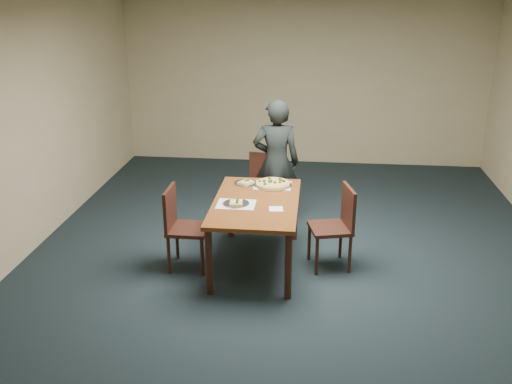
# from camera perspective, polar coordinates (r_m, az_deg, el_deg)

# --- Properties ---
(ground) EXTENTS (8.00, 8.00, 0.00)m
(ground) POSITION_cam_1_polar(r_m,az_deg,el_deg) (6.25, 3.41, -7.83)
(ground) COLOR black
(ground) RESTS_ON ground
(room_shell) EXTENTS (8.00, 8.00, 8.00)m
(room_shell) POSITION_cam_1_polar(r_m,az_deg,el_deg) (5.64, 3.78, 7.94)
(room_shell) COLOR tan
(room_shell) RESTS_ON ground
(dining_table) EXTENTS (0.90, 1.50, 0.75)m
(dining_table) POSITION_cam_1_polar(r_m,az_deg,el_deg) (6.10, 0.00, -1.69)
(dining_table) COLOR #5B2E12
(dining_table) RESTS_ON ground
(chair_far) EXTENTS (0.50, 0.50, 0.91)m
(chair_far) POSITION_cam_1_polar(r_m,az_deg,el_deg) (7.21, 0.64, 0.65)
(chair_far) COLOR black
(chair_far) RESTS_ON ground
(chair_left) EXTENTS (0.42, 0.42, 0.91)m
(chair_left) POSITION_cam_1_polar(r_m,az_deg,el_deg) (6.15, -7.51, -3.11)
(chair_left) COLOR black
(chair_left) RESTS_ON ground
(chair_right) EXTENTS (0.51, 0.51, 0.91)m
(chair_right) POSITION_cam_1_polar(r_m,az_deg,el_deg) (6.18, 8.14, -3.03)
(chair_right) COLOR black
(chair_right) RESTS_ON ground
(diner) EXTENTS (0.62, 0.43, 1.61)m
(diner) POSITION_cam_1_polar(r_m,az_deg,el_deg) (7.16, 2.02, 2.97)
(diner) COLOR black
(diner) RESTS_ON ground
(placemat_main) EXTENTS (0.42, 0.32, 0.00)m
(placemat_main) POSITION_cam_1_polar(r_m,az_deg,el_deg) (6.52, 1.69, 0.67)
(placemat_main) COLOR white
(placemat_main) RESTS_ON dining_table
(placemat_near) EXTENTS (0.40, 0.30, 0.00)m
(placemat_near) POSITION_cam_1_polar(r_m,az_deg,el_deg) (5.97, -2.00, -1.22)
(placemat_near) COLOR white
(placemat_near) RESTS_ON dining_table
(pizza_pan) EXTENTS (0.43, 0.43, 0.07)m
(pizza_pan) POSITION_cam_1_polar(r_m,az_deg,el_deg) (6.51, 1.70, 0.86)
(pizza_pan) COLOR silver
(pizza_pan) RESTS_ON dining_table
(slice_plate_near) EXTENTS (0.28, 0.28, 0.06)m
(slice_plate_near) POSITION_cam_1_polar(r_m,az_deg,el_deg) (5.97, -2.00, -1.11)
(slice_plate_near) COLOR silver
(slice_plate_near) RESTS_ON dining_table
(slice_plate_far) EXTENTS (0.28, 0.28, 0.06)m
(slice_plate_far) POSITION_cam_1_polar(r_m,az_deg,el_deg) (6.57, -1.01, 0.94)
(slice_plate_far) COLOR silver
(slice_plate_far) RESTS_ON dining_table
(napkin) EXTENTS (0.15, 0.15, 0.01)m
(napkin) POSITION_cam_1_polar(r_m,az_deg,el_deg) (5.84, 2.02, -1.71)
(napkin) COLOR white
(napkin) RESTS_ON dining_table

